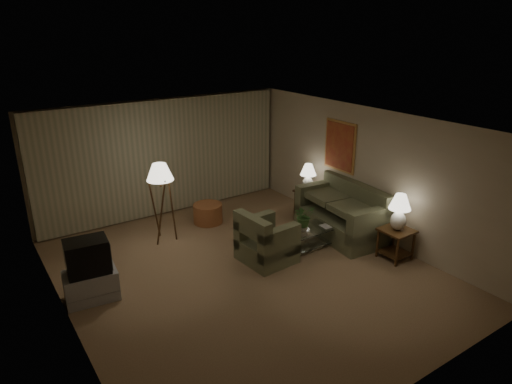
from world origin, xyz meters
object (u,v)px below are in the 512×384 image
at_px(vase, 304,227).
at_px(ottoman, 208,213).
at_px(side_table_far, 307,198).
at_px(tv_cabinet, 91,285).
at_px(coffee_table, 309,235).
at_px(crt_tv, 87,256).
at_px(sofa, 340,216).
at_px(floor_lamp, 162,201).
at_px(table_lamp_near, 399,209).
at_px(side_table_near, 396,238).
at_px(armchair, 267,242).
at_px(table_lamp_far, 308,175).

bearing_deg(vase, ottoman, 112.19).
bearing_deg(side_table_far, tv_cabinet, -171.70).
bearing_deg(coffee_table, crt_tv, 171.82).
bearing_deg(coffee_table, sofa, 6.09).
distance_m(crt_tv, floor_lamp, 2.31).
xyz_separation_m(table_lamp_near, crt_tv, (-5.20, 1.84, -0.24)).
relative_size(sofa, crt_tv, 3.10).
bearing_deg(vase, side_table_far, 47.50).
xyz_separation_m(side_table_near, ottoman, (-2.16, 3.50, -0.20)).
height_order(armchair, floor_lamp, floor_lamp).
bearing_deg(table_lamp_near, armchair, 147.81).
bearing_deg(side_table_far, sofa, -96.84).
bearing_deg(side_table_far, side_table_near, -90.00).
xyz_separation_m(sofa, table_lamp_near, (0.15, -1.35, 0.58)).
height_order(sofa, table_lamp_far, table_lamp_far).
bearing_deg(side_table_near, armchair, 147.81).
height_order(side_table_far, vase, side_table_far).
xyz_separation_m(armchair, table_lamp_near, (2.08, -1.31, 0.63)).
xyz_separation_m(table_lamp_near, coffee_table, (-1.09, 1.25, -0.74)).
relative_size(side_table_far, ottoman, 0.92).
distance_m(tv_cabinet, crt_tv, 0.53).
height_order(sofa, coffee_table, sofa).
distance_m(sofa, coffee_table, 0.96).
bearing_deg(ottoman, armchair, -88.03).
distance_m(side_table_near, table_lamp_far, 2.66).
distance_m(armchair, table_lamp_far, 2.52).
xyz_separation_m(side_table_near, table_lamp_near, (-0.00, 0.00, 0.61)).
distance_m(side_table_near, vase, 1.76).
bearing_deg(coffee_table, floor_lamp, 138.98).
xyz_separation_m(sofa, tv_cabinet, (-5.05, 0.49, -0.19)).
bearing_deg(table_lamp_near, floor_lamp, 136.14).
height_order(side_table_near, floor_lamp, floor_lamp).
relative_size(side_table_far, table_lamp_near, 0.84).
distance_m(floor_lamp, vase, 2.90).
distance_m(floor_lamp, ottoman, 1.38).
height_order(side_table_far, coffee_table, side_table_far).
bearing_deg(coffee_table, tv_cabinet, 171.82).
bearing_deg(table_lamp_near, vase, 134.71).
relative_size(side_table_near, crt_tv, 0.85).
distance_m(side_table_far, crt_tv, 5.27).
bearing_deg(coffee_table, table_lamp_near, -48.98).
distance_m(side_table_far, floor_lamp, 3.43).
xyz_separation_m(side_table_far, crt_tv, (-5.20, -0.76, 0.38)).
xyz_separation_m(crt_tv, ottoman, (3.04, 1.66, -0.56)).
bearing_deg(table_lamp_far, side_table_near, -90.00).
bearing_deg(armchair, coffee_table, -97.48).
bearing_deg(vase, crt_tv, 171.52).
xyz_separation_m(crt_tv, floor_lamp, (1.86, 1.37, 0.09)).
relative_size(armchair, tv_cabinet, 1.20).
xyz_separation_m(tv_cabinet, vase, (3.96, -0.59, 0.25)).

